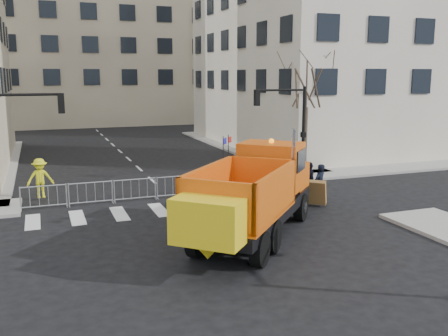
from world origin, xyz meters
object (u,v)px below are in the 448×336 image
object	(u,v)px
cop_b	(295,180)
newspaper_box	(247,181)
worker	(40,178)
cop_a	(319,184)
cop_c	(310,181)
plow_truck	(253,192)

from	to	relation	value
cop_b	newspaper_box	bearing A→B (deg)	-22.28
cop_b	worker	world-z (taller)	worker
cop_a	cop_b	world-z (taller)	cop_a
cop_a	worker	bearing A→B (deg)	-49.60
worker	cop_a	bearing A→B (deg)	-28.79
cop_a	newspaper_box	bearing A→B (deg)	-78.01
cop_c	cop_b	bearing A→B (deg)	-97.28
cop_a	cop_b	distance (m)	1.54
cop_a	cop_c	distance (m)	0.83
cop_b	newspaper_box	distance (m)	2.50
cop_c	worker	distance (m)	13.12
worker	newspaper_box	xyz separation A→B (m)	(9.97, -2.23, -0.42)
plow_truck	cop_b	bearing A→B (deg)	0.85
plow_truck	newspaper_box	bearing A→B (deg)	21.19
cop_a	cop_c	world-z (taller)	cop_a
newspaper_box	worker	bearing A→B (deg)	176.98
cop_a	cop_b	bearing A→B (deg)	-96.40
cop_c	newspaper_box	bearing A→B (deg)	-87.55
cop_c	worker	size ratio (longest dim) A/B	0.98
plow_truck	cop_c	bearing A→B (deg)	-5.71
plow_truck	cop_b	xyz separation A→B (m)	(4.51, 5.05, -0.88)
plow_truck	cop_a	distance (m)	6.26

